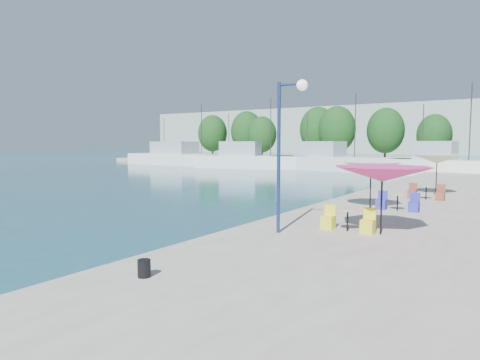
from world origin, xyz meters
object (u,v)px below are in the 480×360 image
Objects in this scene: trawler_04 at (451,167)px; trawler_02 at (255,161)px; bollard at (144,268)px; umbrella_white at (371,167)px; umbrella_pink at (382,174)px; street_lamp at (288,128)px; trawler_01 at (188,158)px; umbrella_cream at (437,159)px; trawler_03 at (336,162)px.

trawler_02 is at bearing -175.22° from trawler_04.
trawler_04 is 43.41m from bollard.
trawler_02 is at bearing 118.94° from bollard.
trawler_04 is 4.92× the size of umbrella_white.
umbrella_pink is 0.64× the size of street_lamp.
trawler_04 is (39.12, -2.99, 0.00)m from trawler_01.
trawler_01 is 57.09m from umbrella_pink.
trawler_01 is 56.40m from street_lamp.
trawler_04 is 23.41m from umbrella_cream.
trawler_01 and trawler_03 have the same top height.
street_lamp is (25.33, -38.95, 3.02)m from trawler_02.
trawler_03 is 7.21× the size of umbrella_cream.
umbrella_pink is 12.63m from umbrella_cream.
street_lamp is at bearing -148.47° from umbrella_pink.
trawler_01 is at bearing 130.63° from street_lamp.
trawler_02 is at bearing 129.13° from umbrella_white.
umbrella_white is 13.09m from bollard.
trawler_01 is at bearing 129.78° from bollard.
trawler_02 and trawler_04 have the same top height.
trawler_01 is 13.91m from trawler_02.
trawler_02 is 41.19m from umbrella_white.
street_lamp reaches higher than umbrella_white.
trawler_04 is at bearing 94.27° from umbrella_pink.
bollard is at bearing -98.46° from street_lamp.
umbrella_cream is at bearing 77.36° from umbrella_white.
trawler_04 is 4.30× the size of umbrella_pink.
umbrella_pink is 1.14× the size of umbrella_white.
trawler_03 is at bearing -7.75° from trawler_02.
trawler_01 is 8.14× the size of umbrella_white.
street_lamp is (-2.64, -1.62, 1.49)m from umbrella_pink.
umbrella_cream is (2.31, -23.24, 1.61)m from trawler_04.
trawler_02 is 25.33m from trawler_04.
umbrella_cream is (27.60, -24.70, 1.61)m from trawler_02.
trawler_01 reaches higher than umbrella_pink.
trawler_01 is 57.12× the size of bollard.
umbrella_white is at bearing 81.31° from street_lamp.
trawler_01 is at bearing -174.34° from trawler_03.
bollard is (-3.16, -7.54, -1.80)m from umbrella_pink.
umbrella_cream is at bearing 82.12° from bollard.
trawler_02 is 46.56m from street_lamp.
trawler_04 is 30.51m from umbrella_white.
umbrella_white is 1.01× the size of umbrella_cream.
street_lamp is (-0.65, -7.01, 1.59)m from umbrella_white.
umbrella_cream reaches higher than umbrella_white.
bollard is (38.64, -46.40, -0.27)m from trawler_01.
trawler_03 is 3.99× the size of street_lamp.
trawler_02 is 5.67× the size of umbrella_pink.
trawler_02 is at bearing 119.62° from street_lamp.
bollard is at bearing -95.16° from umbrella_white.
bollard is (24.81, -44.86, -0.27)m from trawler_02.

